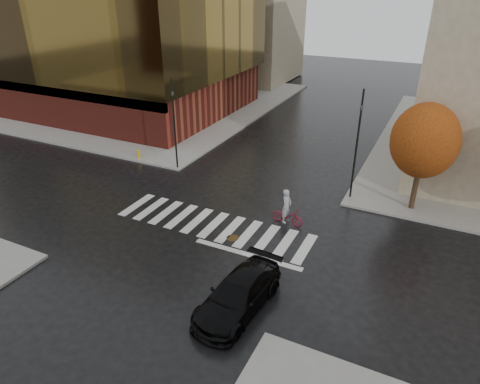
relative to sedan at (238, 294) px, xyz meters
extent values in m
plane|color=black|center=(-4.35, 5.07, -0.74)|extent=(120.00, 120.00, 0.00)
cube|color=gray|center=(-25.35, 26.07, -0.67)|extent=(30.00, 30.00, 0.15)
cube|color=silver|center=(-4.35, 5.57, -0.74)|extent=(12.00, 3.00, 0.01)
cube|color=maroon|center=(-26.35, 23.07, 1.41)|extent=(26.00, 18.00, 4.00)
cube|color=beige|center=(-26.35, 14.27, 2.91)|extent=(26.00, 0.40, 1.00)
cube|color=olive|center=(-26.35, 23.07, 9.41)|extent=(27.00, 19.00, 12.00)
cylinder|color=#302315|center=(5.65, 12.47, 0.81)|extent=(0.32, 0.32, 2.80)
ellipsoid|color=#A74510|center=(5.65, 12.47, 3.73)|extent=(3.80, 3.80, 4.37)
imported|color=black|center=(0.00, 0.00, 0.00)|extent=(2.53, 5.29, 1.49)
imported|color=maroon|center=(-0.57, 7.57, -0.24)|extent=(1.96, 0.88, 1.00)
imported|color=#A1A2A9|center=(-0.67, 7.57, 0.40)|extent=(0.57, 0.79, 2.03)
cylinder|color=black|center=(-10.65, 11.37, 2.67)|extent=(0.12, 0.12, 6.53)
imported|color=black|center=(-10.65, 11.37, 5.04)|extent=(0.18, 0.15, 0.82)
cylinder|color=black|center=(1.95, 12.30, 2.87)|extent=(0.12, 0.12, 6.92)
imported|color=black|center=(1.95, 12.30, 5.38)|extent=(0.19, 0.21, 0.87)
cylinder|color=gold|center=(-14.35, 11.57, -0.31)|extent=(0.23, 0.23, 0.57)
sphere|color=gold|center=(-14.35, 11.57, -0.03)|extent=(0.25, 0.25, 0.25)
cylinder|color=#4C3A1B|center=(-2.72, 4.81, -0.74)|extent=(0.80, 0.80, 0.01)
camera|label=1|loc=(6.32, -12.74, 12.07)|focal=32.00mm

